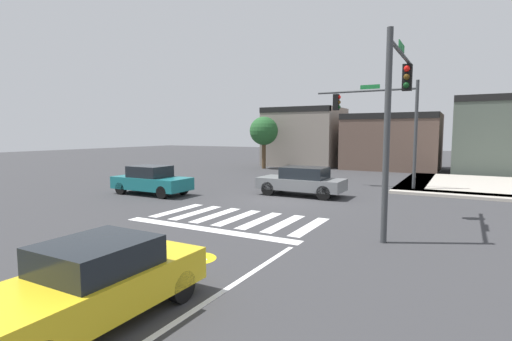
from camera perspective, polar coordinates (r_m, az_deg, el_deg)
name	(u,v)px	position (r m, az deg, el deg)	size (l,w,h in m)	color
ground_plane	(286,200)	(18.61, 4.48, -4.35)	(120.00, 120.00, 0.00)	#353538
crosswalk_near	(237,218)	(14.70, -2.78, -7.01)	(6.29, 2.96, 0.01)	silver
lane_markings	(84,298)	(8.56, -24.12, -16.92)	(6.80, 20.25, 0.01)	white
bike_detector_marking	(197,258)	(10.23, -8.78, -12.76)	(1.01, 1.01, 0.01)	yellow
curb_corner_northeast	(483,186)	(26.36, 30.63, -2.02)	(10.00, 10.60, 0.15)	#B2AA9E
storefront_row	(391,138)	(36.14, 19.46, 4.57)	(24.01, 6.54, 6.02)	gray
traffic_signal_southeast	(397,99)	(13.29, 20.23, 9.89)	(0.32, 4.84, 6.15)	#383A3D
traffic_signal_northeast	(379,115)	(23.13, 17.79, 7.82)	(5.71, 0.32, 6.06)	#383A3D
car_yellow	(92,284)	(7.24, -23.21, -15.20)	(1.73, 4.15, 1.40)	gold
car_gray	(302,181)	(19.80, 6.85, -1.55)	(4.37, 1.82, 1.48)	slate
car_teal	(151,180)	(20.81, -15.29, -1.41)	(4.20, 1.78, 1.50)	#196B70
roadside_tree	(264,131)	(34.65, 1.18, 5.84)	(2.55, 2.55, 4.68)	#4C3823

